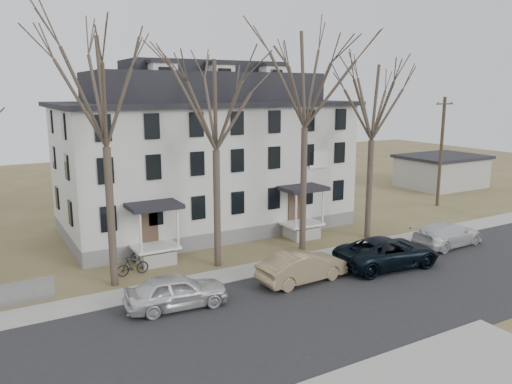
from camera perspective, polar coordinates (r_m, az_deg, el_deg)
ground at (r=24.91m, az=16.72°, el=-12.77°), size 120.00×120.00×0.00m
main_road at (r=26.18m, az=13.50°, el=-11.36°), size 120.00×10.00×0.04m
far_sidewalk at (r=30.49m, az=5.71°, el=-7.75°), size 120.00×2.00×0.08m
yellow_curb at (r=32.89m, az=13.79°, el=-6.58°), size 14.00×0.25×0.06m
boarding_house at (r=36.74m, az=-5.77°, el=4.20°), size 20.80×12.36×12.05m
distant_building at (r=56.17m, az=20.42°, el=2.27°), size 8.50×6.50×3.35m
tree_far_left at (r=25.80m, az=-17.11°, el=11.71°), size 8.40×8.40×13.72m
tree_mid_left at (r=27.78m, az=-4.68°, el=10.59°), size 7.80×7.80×12.74m
tree_center at (r=30.84m, az=5.69°, el=13.43°), size 9.00×9.00×14.70m
tree_mid_right at (r=34.31m, az=13.28°, el=10.51°), size 7.80×7.80×12.74m
utility_pole_far at (r=46.22m, az=20.40°, el=4.45°), size 2.00×0.28×9.50m
car_silver at (r=24.05m, az=-9.09°, el=-11.19°), size 4.96×2.39×1.63m
car_tan at (r=26.89m, az=5.31°, el=-8.56°), size 5.09×2.01×1.65m
car_navy at (r=29.90m, az=14.80°, el=-6.74°), size 6.44×3.42×1.72m
car_white at (r=35.03m, az=21.02°, el=-4.57°), size 5.54×2.55×1.57m
bicycle_left at (r=30.66m, az=-12.57°, el=-6.99°), size 1.79×0.99×0.89m
bicycle_right at (r=28.56m, az=-13.92°, el=-8.25°), size 1.81×0.55×1.08m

